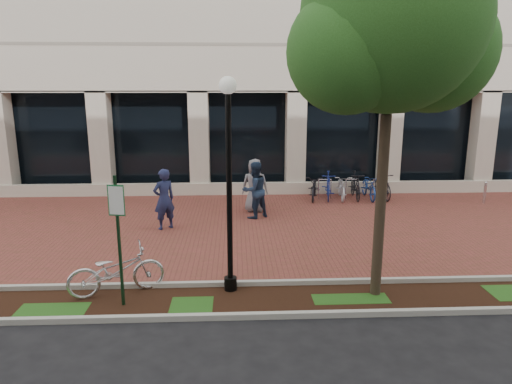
{
  "coord_description": "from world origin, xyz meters",
  "views": [
    {
      "loc": [
        -0.52,
        -14.04,
        4.37
      ],
      "look_at": [
        0.09,
        -0.8,
        1.32
      ],
      "focal_mm": 32.0,
      "sensor_mm": 36.0,
      "label": 1
    }
  ],
  "objects_px": {
    "parking_sign": "(118,226)",
    "locked_bicycle": "(116,270)",
    "pedestrian_mid": "(255,190)",
    "pedestrian_right": "(255,186)",
    "bollard": "(485,192)",
    "bike_rack_cluster": "(348,186)",
    "lamppost": "(229,175)",
    "pedestrian_left": "(164,199)",
    "street_tree": "(394,32)"
  },
  "relations": [
    {
      "from": "bike_rack_cluster",
      "to": "pedestrian_mid",
      "type": "bearing_deg",
      "value": -139.73
    },
    {
      "from": "pedestrian_left",
      "to": "locked_bicycle",
      "type": "bearing_deg",
      "value": 51.83
    },
    {
      "from": "pedestrian_mid",
      "to": "locked_bicycle",
      "type": "bearing_deg",
      "value": 28.61
    },
    {
      "from": "lamppost",
      "to": "locked_bicycle",
      "type": "xyz_separation_m",
      "value": [
        -2.44,
        -0.07,
        -2.05
      ]
    },
    {
      "from": "bollard",
      "to": "pedestrian_right",
      "type": "bearing_deg",
      "value": -174.92
    },
    {
      "from": "bollard",
      "to": "street_tree",
      "type": "bearing_deg",
      "value": -130.67
    },
    {
      "from": "locked_bicycle",
      "to": "lamppost",
      "type": "bearing_deg",
      "value": -108.05
    },
    {
      "from": "pedestrian_mid",
      "to": "bike_rack_cluster",
      "type": "distance_m",
      "value": 4.63
    },
    {
      "from": "street_tree",
      "to": "pedestrian_mid",
      "type": "relative_size",
      "value": 3.81
    },
    {
      "from": "bollard",
      "to": "bike_rack_cluster",
      "type": "distance_m",
      "value": 5.17
    },
    {
      "from": "lamppost",
      "to": "street_tree",
      "type": "distance_m",
      "value": 4.26
    },
    {
      "from": "lamppost",
      "to": "parking_sign",
      "type": "bearing_deg",
      "value": -163.74
    },
    {
      "from": "bike_rack_cluster",
      "to": "parking_sign",
      "type": "bearing_deg",
      "value": -120.68
    },
    {
      "from": "pedestrian_right",
      "to": "pedestrian_mid",
      "type": "bearing_deg",
      "value": 91.36
    },
    {
      "from": "parking_sign",
      "to": "street_tree",
      "type": "distance_m",
      "value": 6.53
    },
    {
      "from": "pedestrian_left",
      "to": "bike_rack_cluster",
      "type": "xyz_separation_m",
      "value": [
        6.72,
        3.68,
        -0.45
      ]
    },
    {
      "from": "locked_bicycle",
      "to": "bike_rack_cluster",
      "type": "distance_m",
      "value": 10.9
    },
    {
      "from": "pedestrian_right",
      "to": "pedestrian_left",
      "type": "bearing_deg",
      "value": 37.76
    },
    {
      "from": "street_tree",
      "to": "pedestrian_right",
      "type": "distance_m",
      "value": 8.45
    },
    {
      "from": "locked_bicycle",
      "to": "pedestrian_mid",
      "type": "bearing_deg",
      "value": -48.85
    },
    {
      "from": "pedestrian_mid",
      "to": "pedestrian_right",
      "type": "height_order",
      "value": "pedestrian_mid"
    },
    {
      "from": "pedestrian_left",
      "to": "bollard",
      "type": "relative_size",
      "value": 2.23
    },
    {
      "from": "parking_sign",
      "to": "locked_bicycle",
      "type": "bearing_deg",
      "value": 124.74
    },
    {
      "from": "pedestrian_mid",
      "to": "pedestrian_right",
      "type": "relative_size",
      "value": 1.01
    },
    {
      "from": "parking_sign",
      "to": "bike_rack_cluster",
      "type": "distance_m",
      "value": 11.25
    },
    {
      "from": "locked_bicycle",
      "to": "bike_rack_cluster",
      "type": "height_order",
      "value": "bike_rack_cluster"
    },
    {
      "from": "parking_sign",
      "to": "pedestrian_left",
      "type": "height_order",
      "value": "parking_sign"
    },
    {
      "from": "parking_sign",
      "to": "lamppost",
      "type": "relative_size",
      "value": 0.59
    },
    {
      "from": "locked_bicycle",
      "to": "pedestrian_mid",
      "type": "height_order",
      "value": "pedestrian_mid"
    },
    {
      "from": "lamppost",
      "to": "pedestrian_right",
      "type": "xyz_separation_m",
      "value": [
        0.82,
        6.47,
        -1.63
      ]
    },
    {
      "from": "pedestrian_mid",
      "to": "street_tree",
      "type": "bearing_deg",
      "value": 79.66
    },
    {
      "from": "street_tree",
      "to": "locked_bicycle",
      "type": "bearing_deg",
      "value": 177.5
    },
    {
      "from": "parking_sign",
      "to": "pedestrian_mid",
      "type": "height_order",
      "value": "parking_sign"
    },
    {
      "from": "street_tree",
      "to": "bollard",
      "type": "distance_m",
      "value": 11.15
    },
    {
      "from": "parking_sign",
      "to": "pedestrian_left",
      "type": "relative_size",
      "value": 1.41
    },
    {
      "from": "lamppost",
      "to": "bollard",
      "type": "distance_m",
      "value": 12.3
    },
    {
      "from": "bollard",
      "to": "pedestrian_mid",
      "type": "bearing_deg",
      "value": -170.03
    },
    {
      "from": "locked_bicycle",
      "to": "pedestrian_right",
      "type": "height_order",
      "value": "pedestrian_right"
    },
    {
      "from": "pedestrian_right",
      "to": "bollard",
      "type": "height_order",
      "value": "pedestrian_right"
    },
    {
      "from": "parking_sign",
      "to": "pedestrian_mid",
      "type": "relative_size",
      "value": 1.4
    },
    {
      "from": "pedestrian_left",
      "to": "street_tree",
      "type": "bearing_deg",
      "value": 103.44
    },
    {
      "from": "parking_sign",
      "to": "street_tree",
      "type": "relative_size",
      "value": 0.37
    },
    {
      "from": "lamppost",
      "to": "pedestrian_left",
      "type": "xyz_separation_m",
      "value": [
        -2.1,
        4.55,
        -1.62
      ]
    },
    {
      "from": "locked_bicycle",
      "to": "pedestrian_mid",
      "type": "distance_m",
      "value": 6.62
    },
    {
      "from": "pedestrian_right",
      "to": "bollard",
      "type": "bearing_deg",
      "value": -170.51
    },
    {
      "from": "street_tree",
      "to": "pedestrian_left",
      "type": "distance_m",
      "value": 8.44
    },
    {
      "from": "pedestrian_right",
      "to": "street_tree",
      "type": "bearing_deg",
      "value": 113.64
    },
    {
      "from": "pedestrian_mid",
      "to": "lamppost",
      "type": "bearing_deg",
      "value": 50.03
    },
    {
      "from": "lamppost",
      "to": "pedestrian_right",
      "type": "distance_m",
      "value": 6.72
    },
    {
      "from": "bollard",
      "to": "lamppost",
      "type": "bearing_deg",
      "value": -143.17
    }
  ]
}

